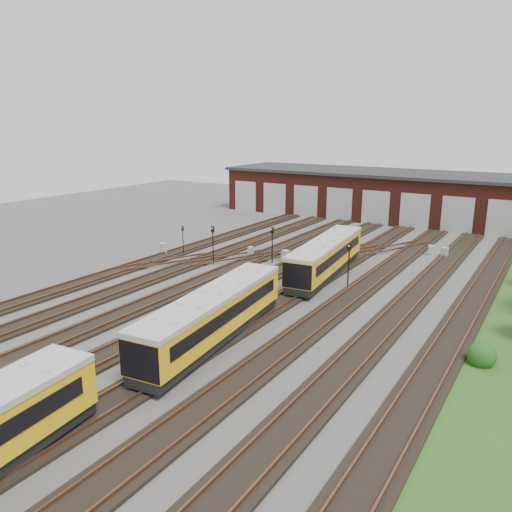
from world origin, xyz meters
The scene contains 14 objects.
ground centered at (0.00, 0.00, 0.00)m, with size 120.00×120.00×0.00m, color #4B4845.
track_network centered at (-0.17, 0.59, 0.11)m, with size 30.40×70.00×0.33m.
maintenance_shed centered at (-0.01, 39.97, 3.20)m, with size 51.00×12.50×6.35m.
metro_train centered at (2.00, -6.06, 1.78)m, with size 3.94×45.86×2.83m.
signal_mast_0 centered at (-13.19, 9.17, 1.84)m, with size 0.26×0.25×2.89m.
signal_mast_1 centered at (-8.39, 7.78, 2.30)m, with size 0.30×0.28×3.61m.
signal_mast_2 centered at (-4.04, 11.18, 2.18)m, with size 0.31×0.29×3.40m.
signal_mast_3 centered at (4.81, 8.02, 2.31)m, with size 0.28×0.26×3.63m.
relay_cabinet_0 centered at (-15.00, 8.12, 0.56)m, with size 0.67×0.56×1.12m, color #A7A9AC.
relay_cabinet_1 centered at (-7.23, 12.45, 0.43)m, with size 0.52×0.43×0.86m, color #A7A9AC.
relay_cabinet_2 centered at (-3.08, 12.06, 0.57)m, with size 0.68×0.57×1.14m, color #A7A9AC.
relay_cabinet_3 centered at (9.29, 21.88, 0.49)m, with size 0.59×0.49×0.99m, color #A7A9AC.
relay_cabinet_4 centered at (8.03, 21.96, 0.51)m, with size 0.61×0.51×1.02m, color #A7A9AC.
bush_0 centered at (16.00, -0.52, 0.76)m, with size 1.53×1.53×1.53m, color #194C15.
Camera 1 is at (18.77, -28.02, 12.75)m, focal length 35.00 mm.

